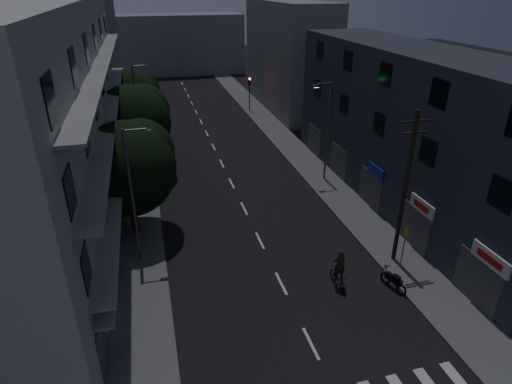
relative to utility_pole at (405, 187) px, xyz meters
name	(u,v)px	position (x,y,z in m)	size (l,w,h in m)	color
ground	(221,161)	(-7.10, 18.11, -4.87)	(160.00, 160.00, 0.00)	black
sidewalk_left	(137,169)	(-14.60, 18.11, -4.79)	(3.00, 90.00, 0.15)	#565659
sidewalk_right	(297,153)	(0.40, 18.11, -4.79)	(3.00, 90.00, 0.15)	#565659
lane_markings	(210,140)	(-7.10, 24.36, -4.86)	(0.15, 60.50, 0.01)	beige
building_left	(54,118)	(-19.08, 11.11, 2.13)	(7.00, 36.00, 14.00)	#A2A29D
building_right	(412,130)	(4.89, 7.11, 0.63)	(6.19, 28.00, 11.00)	#282C37
building_far_left	(91,44)	(-19.10, 41.11, 3.13)	(6.00, 20.00, 16.00)	slate
building_far_right	(288,56)	(4.90, 35.11, 1.63)	(6.00, 20.00, 13.00)	slate
building_far_end	(175,44)	(-7.10, 63.11, 0.13)	(24.00, 8.00, 10.00)	slate
tree_near	(128,165)	(-14.70, 7.25, -0.08)	(6.01, 6.01, 7.41)	black
tree_mid	(133,120)	(-14.37, 16.72, 0.03)	(6.18, 6.18, 7.60)	black
tree_far	(134,97)	(-14.34, 26.62, -0.42)	(5.54, 5.54, 6.85)	black
traffic_signal_far_right	(250,87)	(-0.36, 34.23, -1.77)	(0.28, 0.37, 4.10)	black
traffic_signal_far_left	(144,96)	(-13.36, 32.76, -1.77)	(0.28, 0.37, 4.10)	black
street_lamp_left_near	(133,191)	(-14.41, 3.79, -0.27)	(1.51, 0.25, 8.00)	#56575E
street_lamp_right	(326,127)	(0.45, 11.90, -0.27)	(1.51, 0.25, 8.00)	slate
street_lamp_left_far	(138,103)	(-13.98, 23.38, -0.27)	(1.51, 0.25, 8.00)	slate
utility_pole	(405,187)	(0.00, 0.00, 0.00)	(1.80, 0.24, 9.00)	black
bus_stop_sign	(405,241)	(-0.08, -0.87, -2.98)	(0.06, 0.35, 2.52)	#595B60
motorcycle	(393,281)	(-1.38, -2.27, -4.41)	(0.73, 1.77, 1.16)	black
cyclist	(339,274)	(-4.21, -1.38, -4.07)	(0.69, 1.87, 2.36)	black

